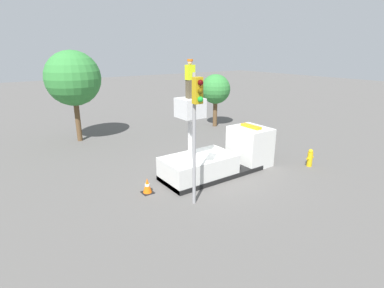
{
  "coord_description": "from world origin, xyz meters",
  "views": [
    {
      "loc": [
        -9.27,
        -11.38,
        6.33
      ],
      "look_at": [
        -1.98,
        -0.98,
        2.32
      ],
      "focal_mm": 28.0,
      "sensor_mm": 36.0,
      "label": 1
    }
  ],
  "objects_px": {
    "traffic_light_pole": "(196,115)",
    "tree_left_bg": "(216,90)",
    "worker": "(190,79)",
    "tree_right_bg": "(73,79)",
    "fire_hydrant": "(310,158)",
    "traffic_cone_rear": "(147,186)",
    "bucket_truck": "(221,157)"
  },
  "relations": [
    {
      "from": "worker",
      "to": "tree_right_bg",
      "type": "relative_size",
      "value": 0.28
    },
    {
      "from": "worker",
      "to": "traffic_light_pole",
      "type": "relative_size",
      "value": 0.32
    },
    {
      "from": "bucket_truck",
      "to": "tree_left_bg",
      "type": "bearing_deg",
      "value": 52.47
    },
    {
      "from": "fire_hydrant",
      "to": "traffic_cone_rear",
      "type": "relative_size",
      "value": 1.41
    },
    {
      "from": "bucket_truck",
      "to": "traffic_cone_rear",
      "type": "height_order",
      "value": "bucket_truck"
    },
    {
      "from": "tree_left_bg",
      "to": "tree_right_bg",
      "type": "xyz_separation_m",
      "value": [
        -10.79,
        2.26,
        1.29
      ]
    },
    {
      "from": "worker",
      "to": "tree_left_bg",
      "type": "bearing_deg",
      "value": 44.69
    },
    {
      "from": "traffic_cone_rear",
      "to": "tree_left_bg",
      "type": "bearing_deg",
      "value": 37.32
    },
    {
      "from": "tree_right_bg",
      "to": "traffic_light_pole",
      "type": "bearing_deg",
      "value": -83.57
    },
    {
      "from": "bucket_truck",
      "to": "tree_left_bg",
      "type": "height_order",
      "value": "tree_left_bg"
    },
    {
      "from": "traffic_cone_rear",
      "to": "traffic_light_pole",
      "type": "bearing_deg",
      "value": -61.09
    },
    {
      "from": "worker",
      "to": "tree_right_bg",
      "type": "height_order",
      "value": "tree_right_bg"
    },
    {
      "from": "traffic_cone_rear",
      "to": "tree_right_bg",
      "type": "height_order",
      "value": "tree_right_bg"
    },
    {
      "from": "fire_hydrant",
      "to": "bucket_truck",
      "type": "bearing_deg",
      "value": 154.72
    },
    {
      "from": "worker",
      "to": "fire_hydrant",
      "type": "distance_m",
      "value": 8.39
    },
    {
      "from": "traffic_cone_rear",
      "to": "bucket_truck",
      "type": "bearing_deg",
      "value": -0.84
    },
    {
      "from": "worker",
      "to": "traffic_light_pole",
      "type": "distance_m",
      "value": 2.68
    },
    {
      "from": "bucket_truck",
      "to": "fire_hydrant",
      "type": "xyz_separation_m",
      "value": [
        4.71,
        -2.22,
        -0.4
      ]
    },
    {
      "from": "tree_left_bg",
      "to": "fire_hydrant",
      "type": "bearing_deg",
      "value": -98.42
    },
    {
      "from": "fire_hydrant",
      "to": "tree_right_bg",
      "type": "distance_m",
      "value": 16.13
    },
    {
      "from": "worker",
      "to": "tree_right_bg",
      "type": "xyz_separation_m",
      "value": [
        -2.57,
        10.38,
        -0.62
      ]
    },
    {
      "from": "bucket_truck",
      "to": "worker",
      "type": "xyz_separation_m",
      "value": [
        -1.97,
        0.0,
        4.17
      ]
    },
    {
      "from": "bucket_truck",
      "to": "traffic_light_pole",
      "type": "relative_size",
      "value": 1.16
    },
    {
      "from": "tree_left_bg",
      "to": "worker",
      "type": "bearing_deg",
      "value": -135.31
    },
    {
      "from": "traffic_light_pole",
      "to": "tree_left_bg",
      "type": "relative_size",
      "value": 1.25
    },
    {
      "from": "fire_hydrant",
      "to": "traffic_cone_rear",
      "type": "xyz_separation_m",
      "value": [
        -9.05,
        2.29,
        -0.15
      ]
    },
    {
      "from": "fire_hydrant",
      "to": "tree_left_bg",
      "type": "distance_m",
      "value": 10.79
    },
    {
      "from": "traffic_light_pole",
      "to": "tree_right_bg",
      "type": "distance_m",
      "value": 12.58
    },
    {
      "from": "fire_hydrant",
      "to": "tree_left_bg",
      "type": "height_order",
      "value": "tree_left_bg"
    },
    {
      "from": "bucket_truck",
      "to": "tree_right_bg",
      "type": "relative_size",
      "value": 1.01
    },
    {
      "from": "tree_right_bg",
      "to": "bucket_truck",
      "type": "bearing_deg",
      "value": -66.37
    },
    {
      "from": "traffic_light_pole",
      "to": "tree_left_bg",
      "type": "xyz_separation_m",
      "value": [
        9.38,
        10.23,
        -0.75
      ]
    }
  ]
}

